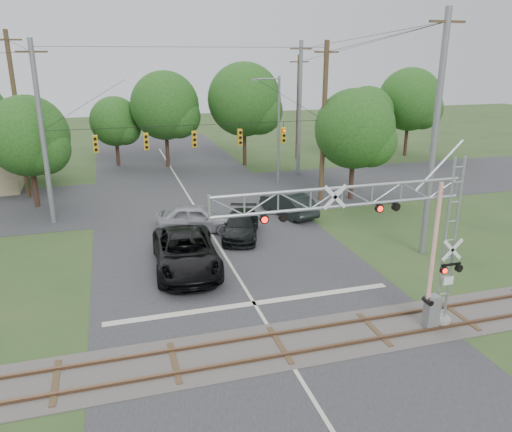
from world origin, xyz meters
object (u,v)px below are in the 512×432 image
object	(u,v)px
car_dark	(241,225)
sedan_silver	(198,218)
pickup_black	(186,252)
streetlight	(277,125)
traffic_signal_span	(208,130)
crossing_gantry	(385,233)

from	to	relation	value
car_dark	sedan_silver	bearing A→B (deg)	162.18
pickup_black	sedan_silver	distance (m)	5.89
car_dark	streetlight	bearing A→B (deg)	80.97
pickup_black	car_dark	distance (m)	5.57
traffic_signal_span	streetlight	distance (m)	8.83
traffic_signal_span	pickup_black	world-z (taller)	traffic_signal_span
crossing_gantry	traffic_signal_span	bearing A→B (deg)	99.16
sedan_silver	streetlight	bearing A→B (deg)	-24.85
sedan_silver	pickup_black	bearing A→B (deg)	-179.86
car_dark	sedan_silver	distance (m)	2.92
sedan_silver	streetlight	xyz separation A→B (m)	(8.47, 9.79, 4.12)
crossing_gantry	sedan_silver	xyz separation A→B (m)	(-4.58, 14.11, -3.44)
sedan_silver	streetlight	world-z (taller)	streetlight
pickup_black	crossing_gantry	bearing A→B (deg)	-50.79
traffic_signal_span	car_dark	size ratio (longest dim) A/B	3.91
crossing_gantry	car_dark	size ratio (longest dim) A/B	2.01
pickup_black	car_dark	xyz separation A→B (m)	(3.95, 3.92, -0.23)
pickup_black	sedan_silver	xyz separation A→B (m)	(1.61, 5.66, -0.09)
pickup_black	traffic_signal_span	bearing A→B (deg)	74.94
car_dark	streetlight	world-z (taller)	streetlight
streetlight	crossing_gantry	bearing A→B (deg)	-99.24
streetlight	traffic_signal_span	bearing A→B (deg)	-141.04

